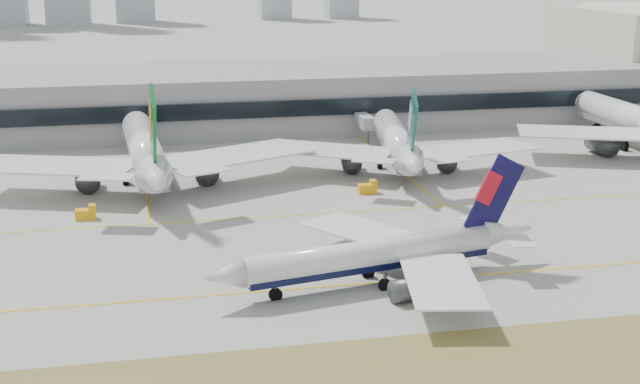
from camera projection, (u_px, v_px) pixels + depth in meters
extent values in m
plane|color=#98948E|center=(338.00, 273.00, 131.47)|extent=(3000.00, 3000.00, 0.00)
cube|color=olive|center=(401.00, 370.00, 101.28)|extent=(360.00, 18.00, 0.06)
cube|color=yellow|center=(346.00, 285.00, 126.75)|extent=(360.00, 0.45, 0.04)
cube|color=yellow|center=(301.00, 215.00, 159.76)|extent=(360.00, 0.45, 0.04)
cylinder|color=white|center=(370.00, 254.00, 125.85)|extent=(37.79, 11.54, 4.12)
cube|color=black|center=(370.00, 262.00, 126.16)|extent=(36.92, 10.79, 1.86)
cone|color=white|center=(223.00, 276.00, 117.58)|extent=(6.47, 5.19, 4.12)
cone|color=white|center=(507.00, 231.00, 134.49)|extent=(9.03, 5.71, 4.12)
cube|color=white|center=(365.00, 231.00, 137.99)|extent=(18.99, 22.10, 0.25)
cube|color=white|center=(479.00, 221.00, 138.56)|extent=(6.03, 6.83, 0.16)
cylinder|color=#3F4247|center=(364.00, 255.00, 134.42)|extent=(6.78, 4.28, 3.09)
cube|color=#3F4247|center=(364.00, 247.00, 134.09)|extent=(2.63, 0.82, 1.44)
cube|color=white|center=(441.00, 281.00, 117.75)|extent=(12.88, 21.69, 0.25)
cube|color=white|center=(519.00, 241.00, 129.07)|extent=(4.30, 6.15, 0.16)
cylinder|color=#3F4247|center=(413.00, 289.00, 120.92)|extent=(6.78, 4.28, 3.09)
cube|color=#3F4247|center=(413.00, 281.00, 120.59)|extent=(2.63, 0.82, 1.44)
cube|color=#0B093B|center=(494.00, 196.00, 131.96)|extent=(10.06, 2.39, 12.92)
cube|color=red|center=(489.00, 188.00, 131.19)|extent=(4.60, 1.36, 5.54)
cylinder|color=#3F4247|center=(276.00, 291.00, 121.28)|extent=(0.49, 0.49, 2.47)
cylinder|color=black|center=(276.00, 295.00, 121.41)|extent=(1.96, 1.08, 1.86)
cylinder|color=#3F4247|center=(385.00, 282.00, 124.76)|extent=(0.49, 0.49, 2.47)
cylinder|color=black|center=(385.00, 285.00, 124.90)|extent=(1.96, 1.08, 1.86)
cylinder|color=#3F4247|center=(368.00, 269.00, 129.51)|extent=(0.49, 0.49, 2.47)
cylinder|color=black|center=(368.00, 273.00, 129.64)|extent=(1.96, 1.08, 1.86)
cylinder|color=white|center=(144.00, 148.00, 180.88)|extent=(9.05, 48.94, 6.44)
cube|color=slate|center=(145.00, 156.00, 181.35)|extent=(8.03, 47.92, 2.90)
cone|color=white|center=(136.00, 122.00, 207.01)|extent=(6.83, 7.77, 6.44)
cone|color=white|center=(157.00, 180.00, 152.97)|extent=(7.01, 11.15, 6.44)
cube|color=white|center=(235.00, 155.00, 178.79)|extent=(33.99, 25.93, 0.39)
cube|color=white|center=(204.00, 171.00, 156.80)|extent=(10.11, 7.66, 0.26)
cylinder|color=#3F4247|center=(205.00, 170.00, 181.30)|extent=(5.26, 8.36, 4.83)
cube|color=#3F4247|center=(204.00, 161.00, 180.78)|extent=(0.66, 3.40, 2.25)
cube|color=white|center=(55.00, 165.00, 170.18)|extent=(33.82, 23.42, 0.39)
cube|color=white|center=(106.00, 177.00, 152.65)|extent=(9.93, 6.89, 0.26)
cylinder|color=#3F4247|center=(88.00, 177.00, 175.56)|extent=(5.26, 8.36, 4.83)
cube|color=#3F4247|center=(87.00, 168.00, 175.04)|extent=(0.66, 3.40, 2.25)
cube|color=#0D6124|center=(153.00, 132.00, 154.07)|extent=(1.30, 13.47, 17.27)
cube|color=orange|center=(152.00, 120.00, 154.83)|extent=(1.03, 6.10, 7.39)
cylinder|color=#3F4247|center=(140.00, 153.00, 199.48)|extent=(0.77, 0.77, 3.86)
cylinder|color=black|center=(140.00, 156.00, 199.70)|extent=(1.28, 2.95, 2.90)
cylinder|color=#3F4247|center=(125.00, 175.00, 179.96)|extent=(0.77, 0.77, 3.86)
cylinder|color=black|center=(126.00, 179.00, 180.18)|extent=(1.28, 2.95, 2.90)
cylinder|color=#3F4247|center=(167.00, 172.00, 182.03)|extent=(0.77, 0.77, 3.86)
cylinder|color=black|center=(167.00, 176.00, 182.25)|extent=(1.28, 2.95, 2.90)
cylinder|color=white|center=(396.00, 139.00, 192.94)|extent=(12.62, 42.85, 5.62)
cube|color=slate|center=(396.00, 146.00, 193.36)|extent=(11.65, 41.88, 2.53)
cone|color=white|center=(384.00, 118.00, 216.54)|extent=(6.63, 7.34, 5.62)
cone|color=white|center=(413.00, 164.00, 167.74)|extent=(7.12, 10.25, 5.62)
cube|color=white|center=(472.00, 149.00, 187.73)|extent=(29.02, 17.89, 0.34)
cube|color=white|center=(450.00, 160.00, 169.61)|extent=(8.39, 5.24, 0.22)
cylinder|color=#3F4247|center=(445.00, 160.00, 191.07)|extent=(5.34, 7.69, 4.22)
cube|color=#3F4247|center=(445.00, 152.00, 190.62)|extent=(0.91, 2.98, 1.97)
cube|color=white|center=(328.00, 150.00, 186.59)|extent=(29.47, 24.67, 0.34)
cube|color=white|center=(374.00, 160.00, 169.06)|extent=(8.89, 7.31, 0.22)
cylinder|color=#3F4247|center=(351.00, 161.00, 190.31)|extent=(5.34, 7.69, 4.22)
cube|color=#3F4247|center=(351.00, 153.00, 189.86)|extent=(0.91, 2.98, 1.97)
cube|color=#125248|center=(412.00, 127.00, 168.80)|extent=(2.46, 11.68, 15.08)
cube|color=#ABAFB4|center=(411.00, 117.00, 169.50)|extent=(1.49, 5.33, 6.45)
cylinder|color=#3F4247|center=(388.00, 144.00, 209.70)|extent=(0.67, 0.67, 3.37)
cylinder|color=black|center=(388.00, 146.00, 209.89)|extent=(1.39, 2.66, 2.53)
cylinder|color=#3F4247|center=(380.00, 161.00, 192.87)|extent=(0.67, 0.67, 3.37)
cylinder|color=black|center=(380.00, 164.00, 193.06)|extent=(1.39, 2.66, 2.53)
cylinder|color=#3F4247|center=(413.00, 160.00, 193.15)|extent=(0.67, 0.67, 3.37)
cylinder|color=black|center=(413.00, 164.00, 193.33)|extent=(1.39, 2.66, 2.53)
cylinder|color=white|center=(639.00, 120.00, 210.47)|extent=(7.38, 48.17, 6.35)
cube|color=slate|center=(638.00, 127.00, 210.94)|extent=(6.41, 47.18, 2.86)
cone|color=white|center=(580.00, 100.00, 236.47)|extent=(6.51, 7.47, 6.35)
cube|color=white|center=(588.00, 133.00, 200.38)|extent=(33.48, 23.89, 0.38)
cylinder|color=#3F4247|center=(602.00, 144.00, 205.54)|extent=(4.94, 8.11, 4.77)
cube|color=#3F4247|center=(603.00, 136.00, 205.03)|extent=(0.55, 3.35, 2.22)
cylinder|color=#3F4247|center=(597.00, 126.00, 228.97)|extent=(0.76, 0.76, 3.81)
cylinder|color=black|center=(597.00, 129.00, 229.18)|extent=(1.17, 2.88, 2.86)
cylinder|color=#3F4247|center=(624.00, 143.00, 209.68)|extent=(0.76, 0.76, 3.81)
cylinder|color=black|center=(624.00, 146.00, 209.89)|extent=(1.17, 2.88, 2.86)
cube|color=gray|center=(242.00, 97.00, 237.95)|extent=(280.00, 42.00, 15.00)
cube|color=black|center=(253.00, 110.00, 217.55)|extent=(280.00, 1.20, 4.00)
cube|color=beige|center=(586.00, 54.00, 276.73)|extent=(2.00, 57.00, 27.90)
cube|color=#F1A70C|center=(86.00, 214.00, 157.15)|extent=(3.50, 2.00, 1.80)
cube|color=#F1A70C|center=(92.00, 207.00, 157.07)|extent=(1.20, 1.80, 1.00)
cylinder|color=black|center=(79.00, 219.00, 156.31)|extent=(0.70, 0.30, 0.70)
cylinder|color=black|center=(79.00, 216.00, 157.82)|extent=(0.70, 0.30, 0.70)
cylinder|color=black|center=(93.00, 218.00, 156.78)|extent=(0.70, 0.30, 0.70)
cylinder|color=black|center=(93.00, 216.00, 158.29)|extent=(0.70, 0.30, 0.70)
cube|color=#F1A70C|center=(367.00, 189.00, 173.68)|extent=(3.50, 2.00, 1.80)
cube|color=#F1A70C|center=(373.00, 182.00, 173.60)|extent=(1.20, 1.80, 1.00)
cylinder|color=black|center=(362.00, 193.00, 172.84)|extent=(0.70, 0.30, 0.70)
cylinder|color=black|center=(360.00, 191.00, 174.35)|extent=(0.70, 0.30, 0.70)
cylinder|color=black|center=(374.00, 192.00, 173.31)|extent=(0.70, 0.30, 0.70)
cylinder|color=black|center=(372.00, 190.00, 174.82)|extent=(0.70, 0.30, 0.70)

